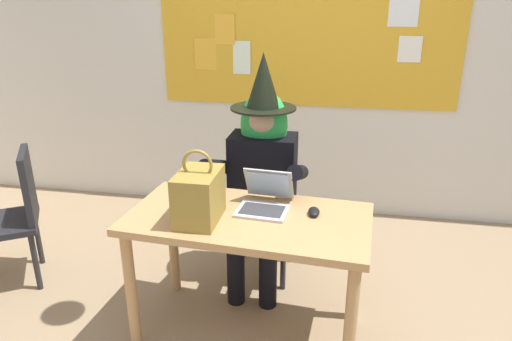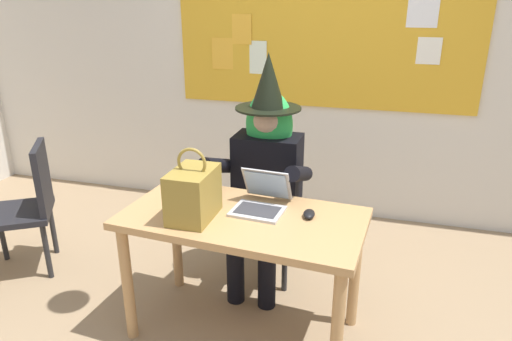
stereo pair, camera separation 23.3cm
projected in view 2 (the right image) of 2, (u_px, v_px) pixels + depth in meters
name	position (u px, v px, depth m)	size (l,w,h in m)	color
wall_back_bulletin	(323.00, 60.00, 3.73)	(6.65, 1.92, 2.62)	silver
desk_main	(243.00, 233.00, 2.45)	(1.30, 0.74, 0.73)	tan
chair_at_desk	(270.00, 200.00, 3.11)	(0.42, 0.42, 0.91)	black
person_costumed	(265.00, 165.00, 2.90)	(0.59, 0.67, 1.49)	black
laptop	(261.00, 200.00, 2.47)	(0.29, 0.33, 0.20)	#B7B7BC
computer_mouse	(309.00, 214.00, 2.38)	(0.06, 0.10, 0.03)	black
handbag	(193.00, 193.00, 2.34)	(0.20, 0.30, 0.38)	olive
coffee_mug	(193.00, 219.00, 2.27)	(0.08, 0.08, 0.10)	silver
chair_spare_by_window	(29.00, 202.00, 3.12)	(0.58, 0.58, 0.89)	black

